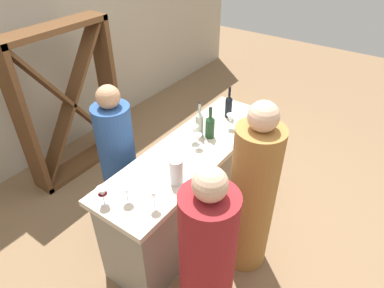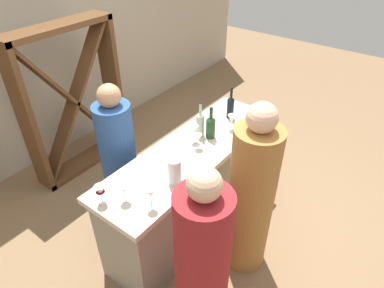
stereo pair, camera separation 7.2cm
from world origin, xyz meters
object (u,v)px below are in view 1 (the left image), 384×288
object	(u,v)px
wine_glass_near_left	(154,195)
water_pitcher	(176,172)
wine_glass_far_right	(103,193)
person_center_guest	(207,265)
wine_bottle_center_near_black	(229,106)
wine_rack	(70,103)
wine_glass_near_right	(198,138)
person_right_guest	(119,165)
wine_bottle_leftmost_clear_pale	(199,123)
wine_glass_far_left	(126,191)
wine_bottle_second_left_olive_green	(210,126)
wine_glass_far_center	(194,131)
wine_glass_near_center	(231,119)
person_left_guest	(252,197)

from	to	relation	value
wine_glass_near_left	water_pitcher	xyz separation A→B (m)	(0.29, 0.03, -0.01)
wine_glass_far_right	person_center_guest	xyz separation A→B (m)	(0.14, -0.78, -0.33)
wine_bottle_center_near_black	wine_glass_near_left	distance (m)	1.38
wine_rack	wine_glass_near_left	size ratio (longest dim) A/B	10.21
wine_rack	water_pitcher	xyz separation A→B (m)	(-0.41, -1.80, 0.18)
wine_rack	wine_glass_near_right	bearing A→B (deg)	-88.19
wine_glass_near_right	person_right_guest	world-z (taller)	person_right_guest
wine_bottle_leftmost_clear_pale	wine_glass_far_left	distance (m)	1.00
wine_bottle_second_left_olive_green	wine_glass_near_right	bearing A→B (deg)	-178.76
wine_bottle_leftmost_clear_pale	wine_bottle_second_left_olive_green	size ratio (longest dim) A/B	1.12
wine_bottle_leftmost_clear_pale	wine_bottle_center_near_black	bearing A→B (deg)	-6.37
wine_glass_far_right	person_center_guest	world-z (taller)	person_center_guest
person_center_guest	wine_rack	bearing A→B (deg)	-7.50
wine_bottle_center_near_black	person_right_guest	bearing A→B (deg)	150.46
wine_bottle_leftmost_clear_pale	wine_bottle_second_left_olive_green	distance (m)	0.10
wine_glass_near_right	water_pitcher	xyz separation A→B (m)	(-0.46, -0.13, 0.01)
wine_bottle_center_near_black	water_pitcher	xyz separation A→B (m)	(-1.07, -0.18, -0.01)
wine_glass_far_left	person_right_guest	size ratio (longest dim) A/B	0.10
wine_bottle_leftmost_clear_pale	wine_glass_near_right	world-z (taller)	wine_bottle_leftmost_clear_pale
wine_bottle_center_near_black	wine_glass_far_center	world-z (taller)	wine_bottle_center_near_black
person_right_guest	wine_bottle_second_left_olive_green	bearing A→B (deg)	65.89
wine_glass_near_center	wine_glass_far_center	distance (m)	0.40
wine_glass_far_center	wine_glass_far_right	size ratio (longest dim) A/B	1.07
water_pitcher	wine_glass_far_right	bearing A→B (deg)	149.39
person_left_guest	wine_rack	bearing A→B (deg)	-21.35
wine_glass_far_center	person_left_guest	xyz separation A→B (m)	(-0.15, -0.67, -0.30)
person_right_guest	wine_glass_near_left	bearing A→B (deg)	-3.92
wine_glass_far_right	wine_bottle_second_left_olive_green	bearing A→B (deg)	-7.35
wine_bottle_second_left_olive_green	water_pitcher	size ratio (longest dim) A/B	1.41
wine_bottle_center_near_black	wine_bottle_second_left_olive_green	bearing A→B (deg)	-173.40
wine_glass_far_center	wine_glass_far_right	bearing A→B (deg)	176.04
wine_bottle_second_left_olive_green	wine_glass_near_right	xyz separation A→B (m)	(-0.20, -0.00, -0.02)
wine_rack	wine_glass_near_left	distance (m)	1.98
wine_bottle_second_left_olive_green	wine_glass_far_left	bearing A→B (deg)	178.41
water_pitcher	wine_glass_near_right	bearing A→B (deg)	15.34
person_center_guest	person_left_guest	bearing A→B (deg)	-76.83
wine_glass_near_left	person_center_guest	size ratio (longest dim) A/B	0.11
wine_glass_far_left	person_center_guest	world-z (taller)	person_center_guest
wine_glass_far_center	person_center_guest	size ratio (longest dim) A/B	0.10
wine_glass_near_left	wine_glass_near_right	xyz separation A→B (m)	(0.76, 0.16, -0.02)
wine_glass_near_center	water_pitcher	size ratio (longest dim) A/B	0.68
wine_glass_near_right	wine_glass_far_right	world-z (taller)	wine_glass_far_right
wine_bottle_second_left_olive_green	wine_glass_far_center	xyz separation A→B (m)	(-0.14, 0.08, -0.00)
wine_bottle_second_left_olive_green	wine_bottle_leftmost_clear_pale	bearing A→B (deg)	106.11
wine_rack	person_left_guest	xyz separation A→B (m)	(-0.04, -2.27, -0.11)
wine_bottle_leftmost_clear_pale	wine_glass_near_left	world-z (taller)	wine_bottle_leftmost_clear_pale
wine_glass_near_left	wine_rack	bearing A→B (deg)	69.02
person_center_guest	person_right_guest	xyz separation A→B (m)	(0.42, 1.24, -0.01)
person_right_guest	person_left_guest	bearing A→B (deg)	35.74
person_center_guest	person_right_guest	size ratio (longest dim) A/B	1.02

